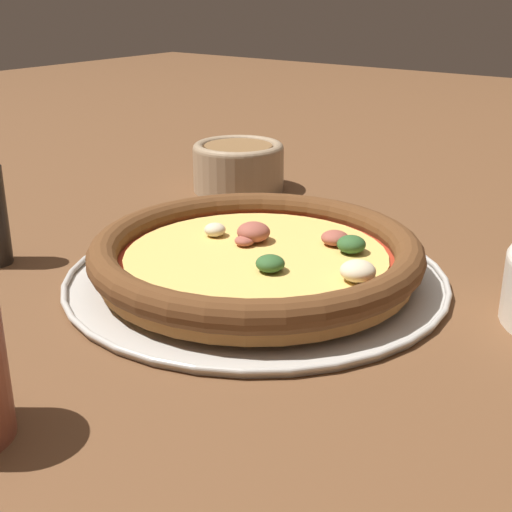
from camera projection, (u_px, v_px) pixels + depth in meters
name	position (u px, v px, depth m)	size (l,w,h in m)	color
ground_plane	(256.00, 282.00, 0.61)	(3.00, 3.00, 0.00)	brown
pizza_tray	(256.00, 277.00, 0.61)	(0.33, 0.33, 0.01)	#B7B2A8
pizza	(257.00, 255.00, 0.61)	(0.28, 0.28, 0.04)	#A86B33
bowl_far	(238.00, 164.00, 0.87)	(0.11, 0.11, 0.06)	#9E8466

